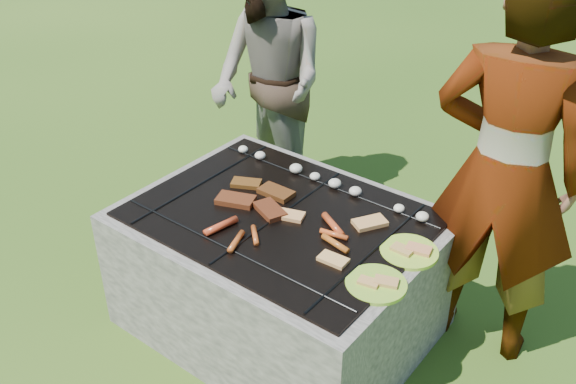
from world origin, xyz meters
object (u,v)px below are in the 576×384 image
object	(u,v)px
plate_near	(376,284)
plate_far	(409,251)
fire_pit	(281,275)
bystander	(268,84)
cook	(506,174)

from	to	relation	value
plate_near	plate_far	bearing A→B (deg)	89.94
fire_pit	plate_near	size ratio (longest dim) A/B	4.80
plate_near	bystander	bearing A→B (deg)	143.65
plate_near	bystander	size ratio (longest dim) A/B	0.18
fire_pit	cook	xyz separation A→B (m)	(0.76, 0.48, 0.58)
fire_pit	cook	size ratio (longest dim) A/B	0.76
cook	bystander	distance (m)	1.52
plate_far	bystander	world-z (taller)	bystander
bystander	plate_near	bearing A→B (deg)	-15.87
fire_pit	bystander	size ratio (longest dim) A/B	0.84
plate_near	cook	bearing A→B (deg)	72.62
cook	fire_pit	bearing A→B (deg)	23.62
plate_far	cook	world-z (taller)	cook
plate_near	bystander	world-z (taller)	bystander
bystander	cook	bearing A→B (deg)	8.31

